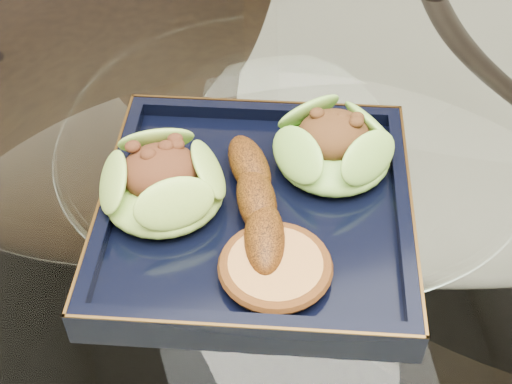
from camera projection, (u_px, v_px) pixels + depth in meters
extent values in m
cylinder|color=white|center=(289.00, 178.00, 0.69)|extent=(1.10, 1.10, 0.01)
torus|color=black|center=(289.00, 178.00, 0.69)|extent=(1.13, 1.13, 0.02)
cylinder|color=black|center=(392.00, 200.00, 1.20)|extent=(0.04, 0.04, 0.75)
cylinder|color=black|center=(55.00, 266.00, 1.10)|extent=(0.04, 0.04, 0.75)
cube|color=black|center=(145.00, 143.00, 1.18)|extent=(0.53, 0.53, 0.04)
cylinder|color=black|center=(39.00, 302.00, 1.24)|extent=(0.03, 0.03, 0.44)
cylinder|color=black|center=(235.00, 325.00, 1.21)|extent=(0.03, 0.03, 0.44)
cylinder|color=black|center=(97.00, 167.00, 1.49)|extent=(0.03, 0.03, 0.44)
cylinder|color=black|center=(263.00, 183.00, 1.45)|extent=(0.03, 0.03, 0.44)
cube|color=black|center=(256.00, 216.00, 0.63)|extent=(0.34, 0.34, 0.02)
ellipsoid|color=olive|center=(163.00, 186.00, 0.62)|extent=(0.14, 0.14, 0.04)
ellipsoid|color=#59972B|center=(333.00, 149.00, 0.65)|extent=(0.11, 0.11, 0.04)
ellipsoid|color=#602F0A|center=(256.00, 200.00, 0.61)|extent=(0.05, 0.16, 0.03)
cylinder|color=#B4773C|center=(275.00, 268.00, 0.57)|extent=(0.10, 0.10, 0.02)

